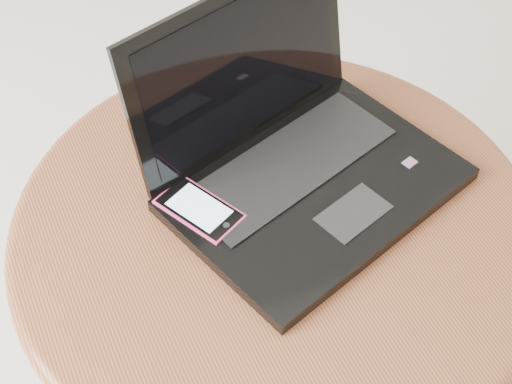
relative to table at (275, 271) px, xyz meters
name	(u,v)px	position (x,y,z in m)	size (l,w,h in m)	color
table	(275,271)	(0.00, 0.00, 0.00)	(0.64, 0.64, 0.51)	#4F2414
laptop	(295,154)	(0.05, 0.05, 0.15)	(0.40, 0.36, 0.22)	black
phone_black	(200,191)	(-0.07, 0.07, 0.11)	(0.09, 0.12, 0.01)	black
phone_pink	(199,211)	(-0.08, 0.04, 0.12)	(0.09, 0.12, 0.01)	#D6376C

